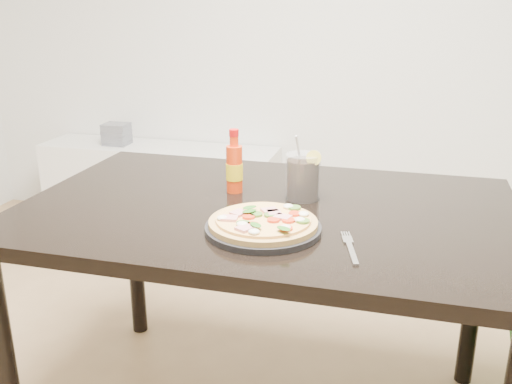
% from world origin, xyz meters
% --- Properties ---
extents(dining_table, '(1.40, 0.90, 0.75)m').
position_xyz_m(dining_table, '(0.23, 0.59, 0.67)').
color(dining_table, black).
rests_on(dining_table, ground).
extents(plate, '(0.30, 0.30, 0.02)m').
position_xyz_m(plate, '(0.26, 0.40, 0.76)').
color(plate, black).
rests_on(plate, dining_table).
extents(pizza, '(0.28, 0.28, 0.03)m').
position_xyz_m(pizza, '(0.27, 0.40, 0.78)').
color(pizza, tan).
rests_on(pizza, plate).
extents(hot_sauce_bottle, '(0.06, 0.06, 0.19)m').
position_xyz_m(hot_sauce_bottle, '(0.10, 0.69, 0.83)').
color(hot_sauce_bottle, red).
rests_on(hot_sauce_bottle, dining_table).
extents(cola_cup, '(0.11, 0.10, 0.19)m').
position_xyz_m(cola_cup, '(0.31, 0.68, 0.81)').
color(cola_cup, black).
rests_on(cola_cup, dining_table).
extents(fork, '(0.06, 0.19, 0.00)m').
position_xyz_m(fork, '(0.49, 0.36, 0.75)').
color(fork, silver).
rests_on(fork, dining_table).
extents(media_console, '(1.40, 0.34, 0.50)m').
position_xyz_m(media_console, '(-0.80, 2.07, 0.25)').
color(media_console, white).
rests_on(media_console, ground).
extents(cd_stack, '(0.14, 0.12, 0.13)m').
position_xyz_m(cd_stack, '(-1.05, 2.05, 0.56)').
color(cd_stack, slate).
rests_on(cd_stack, media_console).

